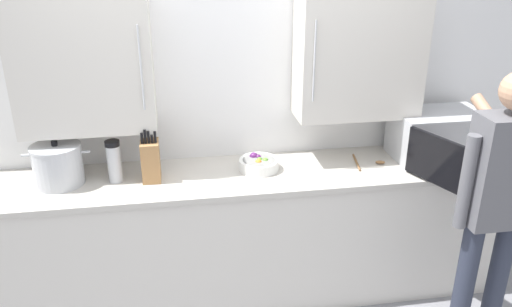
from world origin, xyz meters
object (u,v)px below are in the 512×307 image
microwave_oven (435,136)px  wooden_spoon (368,162)px  thermos_flask (114,161)px  person_figure (497,199)px  knife_block (151,160)px  fruit_bowl (259,164)px  stock_pot (58,165)px

microwave_oven → wooden_spoon: size_ratio=3.08×
thermos_flask → person_figure: 2.18m
knife_block → wooden_spoon: bearing=0.6°
knife_block → wooden_spoon: 1.41m
knife_block → person_figure: (1.82, -0.76, -0.02)m
knife_block → fruit_bowl: size_ratio=1.32×
wooden_spoon → person_figure: 0.89m
microwave_oven → person_figure: 0.80m
knife_block → person_figure: person_figure is taller
knife_block → stock_pot: (-0.55, 0.03, -0.00)m
thermos_flask → stock_pot: bearing=176.6°
microwave_oven → stock_pot: microwave_oven is taller
microwave_oven → stock_pot: 2.42m
thermos_flask → wooden_spoon: (1.62, 0.00, -0.12)m
microwave_oven → knife_block: knife_block is taller
microwave_oven → knife_block: bearing=-179.0°
microwave_oven → knife_block: (-1.87, -0.03, -0.03)m
thermos_flask → wooden_spoon: size_ratio=1.05×
knife_block → thermos_flask: bearing=176.9°
person_figure → wooden_spoon: bearing=118.1°
thermos_flask → fruit_bowl: (0.90, 0.03, -0.09)m
thermos_flask → person_figure: size_ratio=0.15×
fruit_bowl → wooden_spoon: size_ratio=1.01×
person_figure → knife_block: bearing=157.3°
fruit_bowl → person_figure: 1.40m
fruit_bowl → wooden_spoon: 0.73m
stock_pot → wooden_spoon: (1.96, -0.02, -0.12)m
stock_pot → thermos_flask: stock_pot is taller
person_figure → thermos_flask: bearing=159.2°
microwave_oven → stock_pot: size_ratio=1.99×
microwave_oven → thermos_flask: 2.09m
knife_block → thermos_flask: (-0.22, 0.01, 0.01)m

